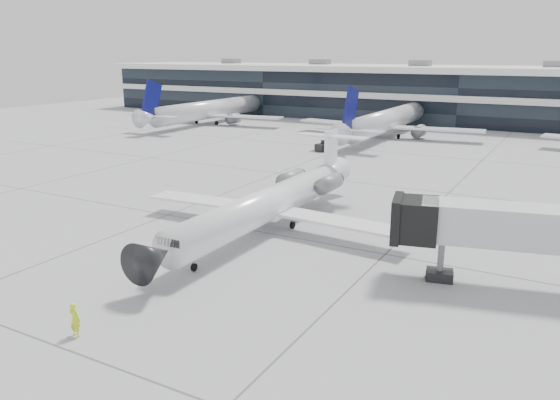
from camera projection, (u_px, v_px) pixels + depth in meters
The scene contains 9 objects.
ground at pixel (265, 233), 43.60m from camera, with size 220.00×220.00×0.00m, color #98989B.
terminal at pixel (469, 98), 111.46m from camera, with size 170.00×22.00×10.00m, color black.
bg_jet_left at pixel (212, 123), 111.11m from camera, with size 32.00×40.00×9.60m, color silver, non-canonical shape.
bg_jet_center at pixel (388, 136), 93.75m from camera, with size 32.00×40.00×9.60m, color silver, non-canonical shape.
regional_jet at pixel (270, 202), 43.76m from camera, with size 23.27×28.92×6.70m.
jet_bridge at pixel (550, 230), 31.95m from camera, with size 16.47×6.60×5.32m.
ramp_worker at pixel (75, 319), 27.49m from camera, with size 0.67×0.44×1.84m, color #D8FF1A.
traffic_cone at pixel (303, 191), 55.38m from camera, with size 0.55×0.55×0.62m.
far_tug at pixel (324, 146), 79.47m from camera, with size 2.07×2.71×1.53m.
Camera 1 is at (21.19, -35.59, 13.92)m, focal length 35.00 mm.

